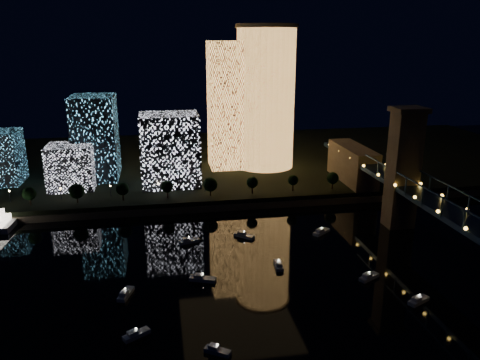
% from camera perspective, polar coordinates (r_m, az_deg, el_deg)
% --- Properties ---
extents(ground, '(520.00, 520.00, 0.00)m').
position_cam_1_polar(ground, '(145.05, 4.46, -14.70)').
color(ground, black).
rests_on(ground, ground).
extents(far_bank, '(420.00, 160.00, 5.00)m').
position_cam_1_polar(far_bank, '(290.70, -3.20, 2.25)').
color(far_bank, black).
rests_on(far_bank, ground).
extents(seawall, '(420.00, 6.00, 3.00)m').
position_cam_1_polar(seawall, '(217.11, -0.79, -3.13)').
color(seawall, '#6B5E4C').
rests_on(seawall, ground).
extents(tower_cylindrical, '(34.00, 34.00, 78.21)m').
position_cam_1_polar(tower_cylindrical, '(264.40, 3.16, 10.00)').
color(tower_cylindrical, '#F3A34D').
rests_on(tower_cylindrical, far_bank).
extents(tower_rectangular, '(21.89, 21.89, 69.65)m').
position_cam_1_polar(tower_rectangular, '(264.18, -1.41, 9.05)').
color(tower_rectangular, '#F3A34D').
rests_on(tower_rectangular, far_bank).
extents(midrise_blocks, '(108.42, 44.40, 43.06)m').
position_cam_1_polar(midrise_blocks, '(246.90, -16.21, 3.76)').
color(midrise_blocks, white).
rests_on(midrise_blocks, far_bank).
extents(truss_bridge, '(13.00, 266.00, 50.00)m').
position_cam_1_polar(truss_bridge, '(167.56, 26.48, -5.82)').
color(truss_bridge, '#172A4B').
rests_on(truss_bridge, ground).
extents(motorboats, '(93.21, 75.93, 2.78)m').
position_cam_1_polar(motorboats, '(159.79, 1.55, -11.12)').
color(motorboats, silver).
rests_on(motorboats, ground).
extents(esplanade_trees, '(165.53, 6.80, 8.90)m').
position_cam_1_polar(esplanade_trees, '(217.58, -9.49, -0.83)').
color(esplanade_trees, black).
rests_on(esplanade_trees, far_bank).
extents(street_lamps, '(132.70, 0.70, 5.65)m').
position_cam_1_polar(street_lamps, '(223.74, -9.92, -0.75)').
color(street_lamps, black).
rests_on(street_lamps, far_bank).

